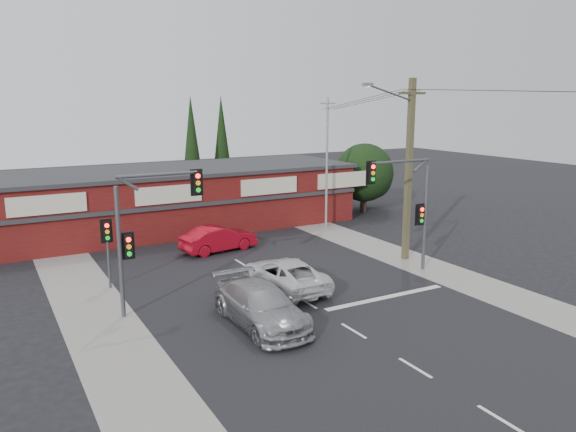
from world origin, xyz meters
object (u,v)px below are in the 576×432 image
red_sedan (219,239)px  shop_building (166,199)px  silver_suv (261,305)px  utility_pole (407,164)px  white_suv (285,274)px

red_sedan → shop_building: 7.46m
silver_suv → utility_pole: utility_pole is taller
red_sedan → utility_pole: 11.75m
white_suv → shop_building: (-1.01, 15.25, 1.38)m
white_suv → red_sedan: 7.97m
red_sedan → utility_pole: bearing=-137.7°
silver_suv → shop_building: shop_building is taller
shop_building → silver_suv: bearing=-95.8°
silver_suv → utility_pole: 12.95m
white_suv → silver_suv: size_ratio=0.96×
red_sedan → shop_building: size_ratio=0.17×
white_suv → silver_suv: bearing=48.9°
shop_building → red_sedan: bearing=-82.9°
white_suv → shop_building: size_ratio=0.20×
shop_building → white_suv: bearing=-86.2°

